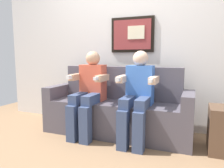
% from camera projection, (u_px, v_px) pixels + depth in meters
% --- Properties ---
extents(ground_plane, '(5.64, 5.64, 0.00)m').
position_uv_depth(ground_plane, '(108.00, 142.00, 2.58)').
color(ground_plane, '#8C6B4C').
extents(back_wall_assembly, '(4.34, 0.10, 2.60)m').
position_uv_depth(back_wall_assembly, '(127.00, 39.00, 3.12)').
color(back_wall_assembly, silver).
rests_on(back_wall_assembly, ground_plane).
extents(couch, '(1.94, 0.58, 0.90)m').
position_uv_depth(couch, '(117.00, 111.00, 2.85)').
color(couch, '#514C56').
rests_on(couch, ground_plane).
extents(person_on_left, '(0.46, 0.56, 1.11)m').
position_uv_depth(person_on_left, '(89.00, 90.00, 2.77)').
color(person_on_left, '#D8593F').
rests_on(person_on_left, ground_plane).
extents(person_on_right, '(0.46, 0.56, 1.11)m').
position_uv_depth(person_on_right, '(138.00, 93.00, 2.53)').
color(person_on_right, '#3F72CC').
rests_on(person_on_right, ground_plane).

